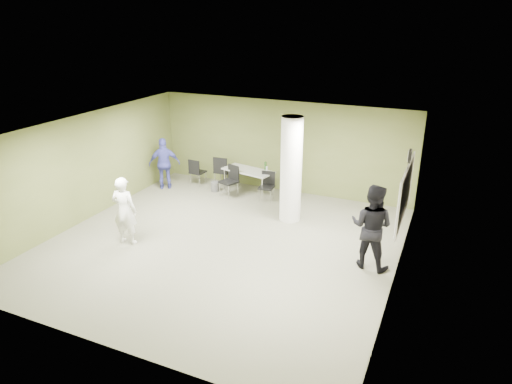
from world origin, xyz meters
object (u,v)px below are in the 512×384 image
at_px(man_blue, 165,164).
at_px(man_black, 371,227).
at_px(chair_back_left, 196,170).
at_px(folding_table, 249,171).
at_px(woman_white, 125,211).

bearing_deg(man_blue, man_black, 128.78).
bearing_deg(chair_back_left, man_blue, 45.40).
height_order(folding_table, chair_back_left, folding_table).
height_order(man_black, man_blue, man_black).
bearing_deg(woman_white, chair_back_left, -91.34).
bearing_deg(folding_table, chair_back_left, -166.85).
bearing_deg(man_black, man_blue, -10.26).
relative_size(folding_table, man_black, 0.89).
relative_size(folding_table, man_blue, 1.03).
relative_size(woman_white, man_black, 0.88).
height_order(chair_back_left, woman_white, woman_white).
height_order(folding_table, man_blue, man_blue).
bearing_deg(man_blue, woman_white, 77.19).
distance_m(folding_table, woman_white, 4.38).
bearing_deg(man_blue, folding_table, 161.83).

